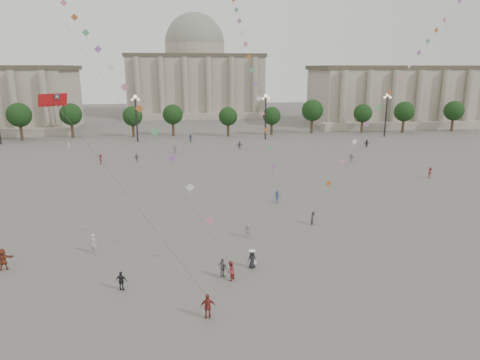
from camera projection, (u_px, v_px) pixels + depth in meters
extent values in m
plane|color=#595654|center=(236.00, 285.00, 33.61)|extent=(360.00, 360.00, 0.00)
cube|color=#A69C8B|center=(443.00, 96.00, 131.58)|extent=(80.00, 22.00, 16.00)
cube|color=#4B4437|center=(446.00, 68.00, 129.39)|extent=(81.60, 22.44, 1.20)
cube|color=#A69C8B|center=(466.00, 125.00, 120.89)|extent=(84.00, 4.00, 2.00)
cube|color=#A69C8B|center=(196.00, 86.00, 155.86)|extent=(46.00, 30.00, 20.00)
cube|color=#4B4437|center=(195.00, 56.00, 153.16)|extent=(46.92, 30.60, 1.20)
cube|color=#A69C8B|center=(198.00, 116.00, 141.83)|extent=(48.30, 4.00, 2.00)
cylinder|color=#A69C8B|center=(195.00, 51.00, 152.68)|extent=(21.00, 21.00, 5.00)
sphere|color=gray|center=(195.00, 43.00, 152.04)|extent=(21.00, 21.00, 21.00)
cylinder|color=#38271C|center=(27.00, 131.00, 103.10)|extent=(0.70, 0.70, 3.52)
sphere|color=black|center=(25.00, 116.00, 102.17)|extent=(5.12, 5.12, 5.12)
cylinder|color=#38271C|center=(78.00, 130.00, 104.51)|extent=(0.70, 0.70, 3.52)
sphere|color=black|center=(77.00, 115.00, 103.58)|extent=(5.12, 5.12, 5.12)
cylinder|color=#38271C|center=(129.00, 129.00, 105.92)|extent=(0.70, 0.70, 3.52)
sphere|color=black|center=(128.00, 115.00, 104.99)|extent=(5.12, 5.12, 5.12)
cylinder|color=#38271C|center=(177.00, 129.00, 107.33)|extent=(0.70, 0.70, 3.52)
sphere|color=black|center=(177.00, 114.00, 106.40)|extent=(5.12, 5.12, 5.12)
cylinder|color=#38271C|center=(225.00, 128.00, 108.74)|extent=(0.70, 0.70, 3.52)
sphere|color=black|center=(225.00, 113.00, 107.81)|extent=(5.12, 5.12, 5.12)
cylinder|color=#38271C|center=(271.00, 127.00, 110.15)|extent=(0.70, 0.70, 3.52)
sphere|color=black|center=(272.00, 113.00, 109.22)|extent=(5.12, 5.12, 5.12)
cylinder|color=#38271C|center=(316.00, 126.00, 111.56)|extent=(0.70, 0.70, 3.52)
sphere|color=black|center=(317.00, 112.00, 110.63)|extent=(5.12, 5.12, 5.12)
cylinder|color=#38271C|center=(360.00, 126.00, 112.97)|extent=(0.70, 0.70, 3.52)
sphere|color=black|center=(361.00, 112.00, 112.04)|extent=(5.12, 5.12, 5.12)
cylinder|color=#38271C|center=(403.00, 125.00, 114.38)|extent=(0.70, 0.70, 3.52)
sphere|color=black|center=(405.00, 111.00, 113.45)|extent=(5.12, 5.12, 5.12)
cylinder|color=#38271C|center=(445.00, 124.00, 115.79)|extent=(0.70, 0.70, 3.52)
sphere|color=black|center=(447.00, 110.00, 114.86)|extent=(5.12, 5.12, 5.12)
cylinder|color=#262628|center=(137.00, 120.00, 97.77)|extent=(0.36, 0.36, 10.00)
sphere|color=#FFE5B2|center=(135.00, 97.00, 96.45)|extent=(0.90, 0.90, 0.90)
sphere|color=#FFE5B2|center=(132.00, 100.00, 96.52)|extent=(0.60, 0.60, 0.60)
sphere|color=#FFE5B2|center=(138.00, 100.00, 96.68)|extent=(0.60, 0.60, 0.60)
cylinder|color=#262628|center=(266.00, 118.00, 101.30)|extent=(0.36, 0.36, 10.00)
sphere|color=#FFE5B2|center=(266.00, 96.00, 99.97)|extent=(0.90, 0.90, 0.90)
sphere|color=#FFE5B2|center=(263.00, 98.00, 100.04)|extent=(0.60, 0.60, 0.60)
sphere|color=#FFE5B2|center=(269.00, 98.00, 100.21)|extent=(0.60, 0.60, 0.60)
cylinder|color=#262628|center=(386.00, 116.00, 104.82)|extent=(0.36, 0.36, 10.00)
sphere|color=#FFE5B2|center=(388.00, 95.00, 103.50)|extent=(0.90, 0.90, 0.90)
sphere|color=#FFE5B2|center=(385.00, 97.00, 103.57)|extent=(0.60, 0.60, 0.60)
sphere|color=#FFE5B2|center=(390.00, 97.00, 103.73)|extent=(0.60, 0.60, 0.60)
imported|color=#334D74|center=(190.00, 138.00, 98.32)|extent=(1.05, 1.09, 1.82)
imported|color=#B6B6B2|center=(175.00, 149.00, 85.18)|extent=(1.57, 1.06, 1.63)
imported|color=slate|center=(247.00, 231.00, 42.90)|extent=(1.03, 0.68, 1.48)
imported|color=#ADADA9|center=(352.00, 158.00, 77.21)|extent=(1.44, 1.43, 1.66)
imported|color=maroon|center=(430.00, 173.00, 65.96)|extent=(1.28, 1.20, 1.74)
imported|color=black|center=(367.00, 144.00, 91.55)|extent=(1.55, 0.61, 1.63)
imported|color=silver|center=(69.00, 146.00, 89.46)|extent=(0.40, 0.58, 1.53)
imported|color=slate|center=(240.00, 145.00, 89.66)|extent=(1.55, 1.29, 1.67)
imported|color=#B6B6B2|center=(94.00, 243.00, 39.28)|extent=(0.81, 0.75, 1.87)
imported|color=slate|center=(137.00, 158.00, 77.30)|extent=(1.00, 0.58, 1.60)
imported|color=maroon|center=(101.00, 159.00, 75.46)|extent=(1.14, 1.35, 1.81)
imported|color=maroon|center=(208.00, 306.00, 28.99)|extent=(1.05, 0.44, 1.79)
imported|color=brown|center=(3.00, 259.00, 35.99)|extent=(1.85, 0.95, 1.90)
imported|color=slate|center=(223.00, 268.00, 34.83)|extent=(0.93, 0.94, 1.59)
imported|color=black|center=(121.00, 281.00, 32.69)|extent=(0.97, 0.57, 1.54)
imported|color=#9F2B30|center=(231.00, 271.00, 34.25)|extent=(0.96, 1.00, 1.62)
imported|color=#344975|center=(277.00, 197.00, 54.12)|extent=(1.05, 0.67, 1.54)
imported|color=slate|center=(313.00, 218.00, 46.50)|extent=(0.90, 0.93, 1.50)
imported|color=black|center=(252.00, 259.00, 36.39)|extent=(0.89, 0.71, 1.58)
cone|color=white|center=(252.00, 250.00, 36.17)|extent=(0.52, 0.52, 0.14)
cylinder|color=white|center=(252.00, 251.00, 36.19)|extent=(0.60, 0.60, 0.02)
cube|color=white|center=(255.00, 262.00, 36.33)|extent=(0.22, 0.10, 0.35)
cube|color=#B51316|center=(53.00, 100.00, 33.73)|extent=(2.13, 1.63, 1.02)
cube|color=#18841D|center=(48.00, 97.00, 33.58)|extent=(0.40, 0.35, 0.34)
cube|color=blue|center=(57.00, 97.00, 33.66)|extent=(0.40, 0.35, 0.34)
sphere|color=gold|center=(47.00, 97.00, 33.54)|extent=(0.20, 0.20, 0.20)
sphere|color=gold|center=(57.00, 97.00, 33.63)|extent=(0.20, 0.20, 0.20)
cylinder|color=#3F3F3F|center=(124.00, 191.00, 31.27)|extent=(0.02, 0.02, 19.64)
cylinder|color=#3F3F3F|center=(61.00, 17.00, 49.73)|extent=(0.02, 0.02, 72.28)
cube|color=pink|center=(210.00, 221.00, 35.16)|extent=(0.76, 0.25, 0.76)
cube|color=white|center=(190.00, 187.00, 36.39)|extent=(0.76, 0.25, 0.76)
cube|color=#A25EBD|center=(172.00, 158.00, 37.66)|extent=(0.76, 0.25, 0.76)
cube|color=#52B271|center=(155.00, 132.00, 38.97)|extent=(0.76, 0.25, 0.76)
cube|color=#BD602C|center=(139.00, 108.00, 40.29)|extent=(0.76, 0.25, 0.76)
cube|color=pink|center=(125.00, 87.00, 41.62)|extent=(0.76, 0.25, 0.76)
cube|color=white|center=(111.00, 67.00, 42.97)|extent=(0.76, 0.25, 0.76)
cube|color=#A25EBD|center=(98.00, 49.00, 44.33)|extent=(0.76, 0.25, 0.76)
cube|color=#52B271|center=(86.00, 33.00, 45.70)|extent=(0.76, 0.25, 0.76)
cube|color=#BD602C|center=(74.00, 17.00, 47.07)|extent=(0.76, 0.25, 0.76)
cube|color=pink|center=(64.00, 3.00, 48.46)|extent=(0.76, 0.25, 0.76)
cylinder|color=#3F3F3F|center=(231.00, 8.00, 65.61)|extent=(0.02, 0.02, 61.72)
cube|color=#A25EBD|center=(273.00, 167.00, 54.48)|extent=(0.76, 0.25, 0.76)
cube|color=#52B271|center=(270.00, 148.00, 55.18)|extent=(0.76, 0.25, 0.76)
cube|color=#BD602C|center=(266.00, 130.00, 55.92)|extent=(0.76, 0.25, 0.76)
cube|color=pink|center=(262.00, 114.00, 56.68)|extent=(0.76, 0.25, 0.76)
cube|color=white|center=(259.00, 98.00, 57.46)|extent=(0.76, 0.25, 0.76)
cube|color=#A25EBD|center=(255.00, 84.00, 58.26)|extent=(0.76, 0.25, 0.76)
cube|color=#52B271|center=(252.00, 70.00, 59.07)|extent=(0.76, 0.25, 0.76)
cube|color=#BD602C|center=(249.00, 57.00, 59.88)|extent=(0.76, 0.25, 0.76)
cube|color=pink|center=(246.00, 44.00, 60.71)|extent=(0.76, 0.25, 0.76)
cube|color=white|center=(242.00, 32.00, 61.55)|extent=(0.76, 0.25, 0.76)
cube|color=#A25EBD|center=(239.00, 21.00, 62.39)|extent=(0.76, 0.25, 0.76)
cube|color=#52B271|center=(236.00, 10.00, 63.23)|extent=(0.76, 0.25, 0.76)
cylinder|color=#3F3F3F|center=(435.00, 45.00, 60.89)|extent=(0.02, 0.02, 66.90)
cube|color=#BD602C|center=(328.00, 184.00, 47.39)|extent=(0.76, 0.25, 0.76)
cube|color=pink|center=(342.00, 161.00, 48.60)|extent=(0.76, 0.25, 0.76)
cube|color=white|center=(355.00, 142.00, 49.85)|extent=(0.76, 0.25, 0.76)
cube|color=#A25EBD|center=(367.00, 124.00, 51.12)|extent=(0.76, 0.25, 0.76)
cube|color=#52B271|center=(378.00, 107.00, 52.41)|extent=(0.76, 0.25, 0.76)
cube|color=#BD602C|center=(389.00, 92.00, 53.72)|extent=(0.76, 0.25, 0.76)
cube|color=pink|center=(400.00, 78.00, 55.04)|extent=(0.76, 0.25, 0.76)
cube|color=white|center=(410.00, 65.00, 56.36)|extent=(0.76, 0.25, 0.76)
cube|color=#A25EBD|center=(419.00, 53.00, 57.70)|extent=(0.76, 0.25, 0.76)
cube|color=#52B271|center=(428.00, 41.00, 59.04)|extent=(0.76, 0.25, 0.76)
cube|color=#BD602C|center=(436.00, 30.00, 60.38)|extent=(0.76, 0.25, 0.76)
cube|color=pink|center=(444.00, 20.00, 61.74)|extent=(0.76, 0.25, 0.76)
cube|color=white|center=(452.00, 10.00, 63.09)|extent=(0.76, 0.25, 0.76)
cube|color=#A25EBD|center=(460.00, 1.00, 64.45)|extent=(0.76, 0.25, 0.76)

